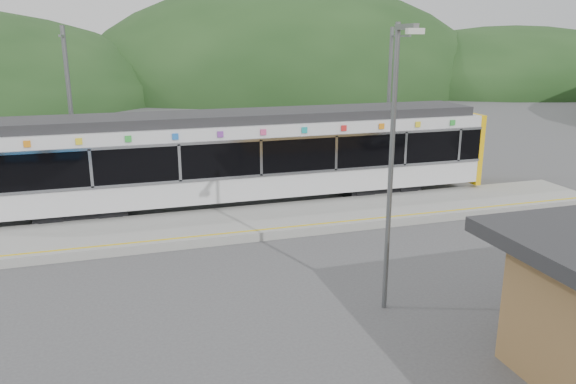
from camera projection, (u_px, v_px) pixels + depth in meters
name	position (u px, v px, depth m)	size (l,w,h in m)	color
ground	(307.00, 256.00, 17.37)	(120.00, 120.00, 0.00)	#4C4C4F
hills	(403.00, 196.00, 23.99)	(146.00, 149.00, 26.00)	#1E3D19
platform	(277.00, 220.00, 20.36)	(26.00, 3.20, 0.30)	#9E9E99
yellow_line	(288.00, 227.00, 19.13)	(26.00, 0.10, 0.01)	yellow
train	(240.00, 155.00, 22.12)	(20.44, 3.01, 3.74)	black
catenary_mast_west	(71.00, 113.00, 22.28)	(0.18, 1.80, 7.00)	slate
catenary_mast_east	(389.00, 101.00, 26.26)	(0.18, 1.80, 7.00)	slate
lamp_post	(395.00, 149.00, 12.89)	(0.37, 1.21, 6.88)	slate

